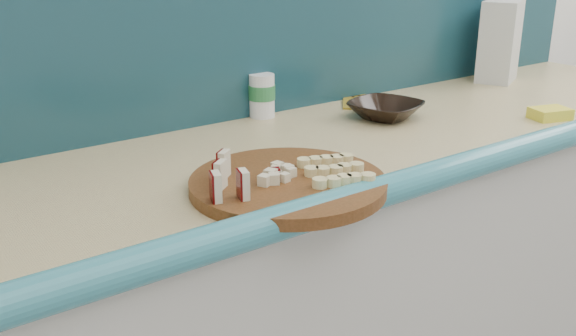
{
  "coord_description": "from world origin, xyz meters",
  "views": [
    {
      "loc": [
        -0.99,
        0.42,
        1.35
      ],
      "look_at": [
        -0.34,
        1.31,
        0.95
      ],
      "focal_mm": 40.0,
      "sensor_mm": 36.0,
      "label": 1
    }
  ],
  "objects": [
    {
      "name": "kitchen_counter",
      "position": [
        0.1,
        1.5,
        0.46
      ],
      "size": [
        2.2,
        0.63,
        0.91
      ],
      "color": "beige",
      "rests_on": "ground"
    },
    {
      "name": "backsplash",
      "position": [
        0.1,
        1.79,
        1.16
      ],
      "size": [
        2.2,
        0.02,
        0.5
      ],
      "primitive_type": "cube",
      "color": "teal",
      "rests_on": "kitchen_counter"
    },
    {
      "name": "cutting_board",
      "position": [
        -0.34,
        1.31,
        0.92
      ],
      "size": [
        0.47,
        0.47,
        0.02
      ],
      "primitive_type": "cylinder",
      "rotation": [
        0.0,
        0.0,
        -0.37
      ],
      "color": "#44270E",
      "rests_on": "kitchen_counter"
    },
    {
      "name": "apple_wedges",
      "position": [
        -0.47,
        1.32,
        0.96
      ],
      "size": [
        0.1,
        0.14,
        0.05
      ],
      "color": "beige",
      "rests_on": "cutting_board"
    },
    {
      "name": "apple_chunks",
      "position": [
        -0.36,
        1.32,
        0.94
      ],
      "size": [
        0.06,
        0.06,
        0.02
      ],
      "color": "#FAEAC8",
      "rests_on": "cutting_board"
    },
    {
      "name": "banana_slices",
      "position": [
        -0.26,
        1.28,
        0.94
      ],
      "size": [
        0.15,
        0.16,
        0.02
      ],
      "color": "beige",
      "rests_on": "cutting_board"
    },
    {
      "name": "brown_bowl",
      "position": [
        0.15,
        1.56,
        0.93
      ],
      "size": [
        0.22,
        0.22,
        0.04
      ],
      "primitive_type": "imported",
      "rotation": [
        0.0,
        0.0,
        0.28
      ],
      "color": "black",
      "rests_on": "kitchen_counter"
    },
    {
      "name": "flour_bag",
      "position": [
        0.76,
        1.68,
        1.04
      ],
      "size": [
        0.18,
        0.16,
        0.25
      ],
      "primitive_type": "cube",
      "rotation": [
        0.0,
        0.0,
        0.44
      ],
      "color": "silver",
      "rests_on": "kitchen_counter"
    },
    {
      "name": "canister",
      "position": [
        -0.1,
        1.76,
        0.97
      ],
      "size": [
        0.07,
        0.07,
        0.11
      ],
      "rotation": [
        0.0,
        0.0,
        0.21
      ],
      "color": "white",
      "rests_on": "kitchen_counter"
    },
    {
      "name": "sponge",
      "position": [
        0.49,
        1.31,
        0.92
      ],
      "size": [
        0.11,
        0.09,
        0.03
      ],
      "primitive_type": "cube",
      "rotation": [
        0.0,
        0.0,
        -0.3
      ],
      "color": "#FFED43",
      "rests_on": "kitchen_counter"
    },
    {
      "name": "banana_peel",
      "position": [
        0.23,
        1.74,
        0.91
      ],
      "size": [
        0.21,
        0.18,
        0.01
      ],
      "rotation": [
        0.0,
        0.0,
        -0.28
      ],
      "color": "gold",
      "rests_on": "kitchen_counter"
    }
  ]
}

